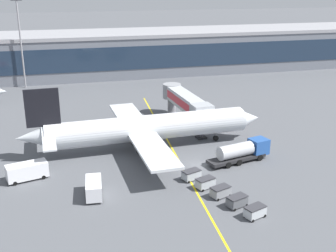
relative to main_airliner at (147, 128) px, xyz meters
name	(u,v)px	position (x,y,z in m)	size (l,w,h in m)	color
ground_plane	(197,165)	(6.26, -8.99, -3.82)	(700.00, 700.00, 0.00)	#515459
apron_lead_in_line	(180,162)	(3.90, -6.99, -3.82)	(0.30, 80.00, 0.01)	yellow
terminal_building	(92,54)	(-3.51, 63.96, 2.59)	(197.47, 21.84, 12.79)	slate
main_airliner	(147,128)	(0.00, 0.00, 0.00)	(42.74, 33.71, 11.85)	silver
jet_bridge	(184,101)	(10.16, 11.48, 0.99)	(5.04, 20.26, 6.51)	#B2B7BC
fuel_tanker	(242,151)	(13.75, -9.24, -2.08)	(11.09, 4.96, 3.25)	#232326
lavatory_truck	(26,171)	(-19.57, -7.62, -2.40)	(6.20, 3.75, 2.50)	white
crew_van	(94,187)	(-10.49, -15.16, -2.51)	(2.49, 5.15, 2.30)	white
baggage_cart_0	(255,211)	(8.21, -25.67, -3.04)	(3.02, 2.36, 1.48)	#B2B7BC
baggage_cart_1	(237,201)	(7.10, -22.67, -3.04)	(3.02, 2.36, 1.48)	#595B60
baggage_cart_2	(220,192)	(5.99, -19.66, -3.04)	(3.02, 2.36, 1.48)	gray
baggage_cart_3	(205,183)	(4.89, -16.66, -3.04)	(3.02, 2.36, 1.48)	#B2B7BC
baggage_cart_4	(191,175)	(3.78, -13.66, -3.04)	(3.02, 2.36, 1.48)	#B2B7BC
apron_light_mast_0	(20,36)	(-22.78, 52.00, 9.92)	(2.80, 0.50, 23.51)	gray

